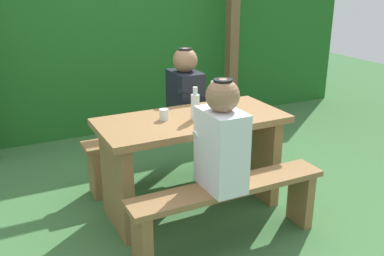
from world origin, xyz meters
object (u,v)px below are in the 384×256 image
(picnic_table, at_px, (192,148))
(person_white_shirt, at_px, (221,139))
(drinking_glass, at_px, (164,114))
(cell_phone, at_px, (225,114))
(bench_far, at_px, (164,147))
(bottle_center, at_px, (225,98))
(person_black_coat, at_px, (185,93))
(bottle_left, at_px, (195,106))
(bench_near, at_px, (229,202))
(bottle_right, at_px, (212,99))

(picnic_table, xyz_separation_m, person_white_shirt, (-0.07, -0.55, 0.27))
(drinking_glass, bearing_deg, cell_phone, -10.88)
(bench_far, xyz_separation_m, bottle_center, (0.33, -0.46, 0.52))
(person_black_coat, relative_size, bottle_center, 3.21)
(picnic_table, xyz_separation_m, cell_phone, (0.25, -0.04, 0.25))
(person_white_shirt, height_order, drinking_glass, person_white_shirt)
(bottle_left, bearing_deg, bench_near, -90.26)
(bottle_left, xyz_separation_m, bottle_right, (0.22, 0.15, -0.02))
(person_black_coat, xyz_separation_m, bottle_left, (-0.21, -0.60, 0.07))
(drinking_glass, bearing_deg, bench_near, -70.87)
(bench_far, bearing_deg, person_white_shirt, -93.56)
(drinking_glass, distance_m, bottle_right, 0.43)
(picnic_table, bearing_deg, cell_phone, -9.85)
(picnic_table, relative_size, drinking_glass, 17.44)
(bottle_right, bearing_deg, picnic_table, -156.73)
(bench_near, bearing_deg, bottle_center, 62.70)
(person_black_coat, height_order, bottle_right, person_black_coat)
(drinking_glass, bearing_deg, bottle_center, 4.44)
(person_black_coat, bearing_deg, bottle_left, -109.19)
(bench_near, distance_m, bottle_left, 0.73)
(bench_near, bearing_deg, picnic_table, 90.00)
(bottle_left, distance_m, bottle_right, 0.26)
(person_white_shirt, relative_size, drinking_glass, 8.96)
(person_white_shirt, bearing_deg, drinking_glass, 103.13)
(bench_far, distance_m, person_black_coat, 0.51)
(bench_near, relative_size, person_black_coat, 1.95)
(bench_far, height_order, drinking_glass, drinking_glass)
(person_white_shirt, relative_size, bottle_left, 2.96)
(person_white_shirt, bearing_deg, person_black_coat, 75.71)
(bench_far, height_order, bottle_right, bottle_right)
(drinking_glass, height_order, bottle_right, bottle_right)
(picnic_table, relative_size, person_black_coat, 1.95)
(drinking_glass, distance_m, cell_phone, 0.47)
(bench_far, xyz_separation_m, bottle_left, (0.00, -0.60, 0.54))
(person_white_shirt, height_order, bottle_right, person_white_shirt)
(picnic_table, relative_size, bottle_right, 6.07)
(picnic_table, distance_m, person_white_shirt, 0.61)
(bench_far, height_order, cell_phone, cell_phone)
(picnic_table, distance_m, bottle_center, 0.47)
(bench_far, relative_size, bottle_center, 6.26)
(bench_near, xyz_separation_m, bottle_center, (0.33, 0.63, 0.52))
(picnic_table, bearing_deg, person_black_coat, 68.96)
(drinking_glass, relative_size, bottle_center, 0.36)
(bench_far, relative_size, person_white_shirt, 1.95)
(picnic_table, bearing_deg, person_white_shirt, -97.12)
(bench_far, bearing_deg, drinking_glass, -112.18)
(bench_near, height_order, bench_far, same)
(person_black_coat, xyz_separation_m, bottle_center, (0.12, -0.46, 0.06))
(bottle_center, distance_m, cell_phone, 0.17)
(bench_far, xyz_separation_m, drinking_glass, (-0.21, -0.50, 0.47))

